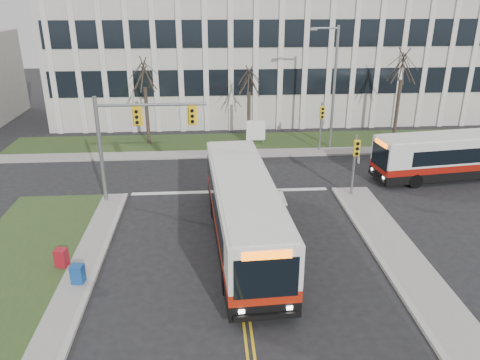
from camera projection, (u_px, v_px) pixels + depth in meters
name	position (u px, v px, depth m)	size (l,w,h in m)	color
ground	(239.00, 263.00, 21.13)	(120.00, 120.00, 0.00)	black
sidewalk_west	(46.00, 347.00, 16.03)	(1.20, 26.00, 0.14)	#9E9B93
sidewalk_east	(454.00, 328.00, 16.96)	(2.00, 26.00, 0.14)	#9E9B93
sidewalk_cross	(291.00, 152.00, 35.49)	(44.00, 1.60, 0.14)	#9E9B93
building_lawn	(285.00, 142.00, 38.09)	(44.00, 5.00, 0.12)	#2E461E
office_building	(269.00, 50.00, 46.96)	(40.00, 16.00, 12.00)	beige
mast_arm_signal	(129.00, 131.00, 25.81)	(6.11, 0.38, 6.20)	slate
signal_pole_near	(355.00, 157.00, 27.04)	(0.34, 0.39, 3.80)	slate
signal_pole_far	(321.00, 120.00, 34.91)	(0.34, 0.39, 3.80)	slate
streetlight	(332.00, 82.00, 34.69)	(2.15, 0.25, 9.20)	slate
directory_sign	(256.00, 131.00, 37.05)	(1.50, 0.12, 2.00)	slate
tree_left	(144.00, 76.00, 35.34)	(1.80, 1.80, 7.70)	#42352B
tree_mid	(249.00, 82.00, 36.27)	(1.80, 1.80, 6.82)	#42352B
tree_right	(402.00, 67.00, 36.47)	(1.80, 1.80, 8.25)	#42352B
bus_main	(243.00, 213.00, 22.17)	(2.68, 12.36, 3.30)	silver
bus_cross	(457.00, 157.00, 30.33)	(2.37, 10.94, 2.92)	silver
newspaper_box_blue	(78.00, 275.00, 19.39)	(0.50, 0.45, 0.95)	navy
newspaper_box_red	(62.00, 259.00, 20.59)	(0.50, 0.45, 0.95)	maroon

